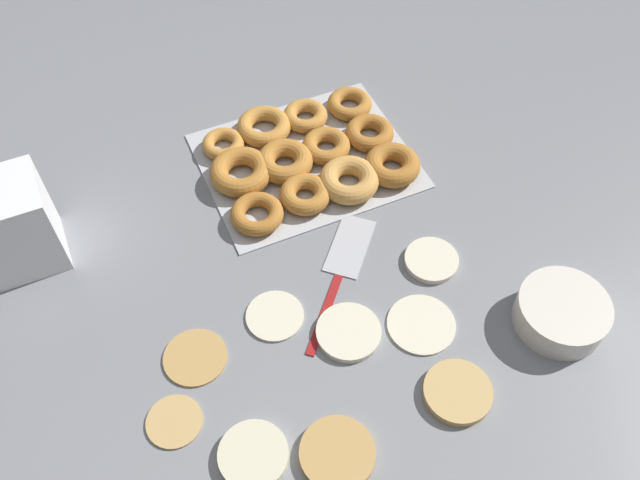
{
  "coord_description": "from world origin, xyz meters",
  "views": [
    {
      "loc": [
        0.21,
        0.53,
        0.93
      ],
      "look_at": [
        -0.06,
        -0.08,
        0.04
      ],
      "focal_mm": 38.0,
      "sensor_mm": 36.0,
      "label": 1
    }
  ],
  "objects_px": {
    "pancake_2": "(195,357)",
    "pancake_5": "(431,260)",
    "pancake_1": "(349,332)",
    "pancake_3": "(337,453)",
    "donut_tray": "(307,158)",
    "batter_bowl": "(562,313)",
    "spatula": "(345,260)",
    "pancake_4": "(274,314)",
    "pancake_7": "(174,421)",
    "pancake_6": "(421,324)",
    "container_stack": "(14,225)",
    "pancake_0": "(458,392)",
    "pancake_8": "(253,455)"
  },
  "relations": [
    {
      "from": "pancake_3",
      "to": "pancake_7",
      "type": "xyz_separation_m",
      "value": [
        0.19,
        -0.14,
        -0.0
      ]
    },
    {
      "from": "pancake_4",
      "to": "donut_tray",
      "type": "xyz_separation_m",
      "value": [
        -0.18,
        -0.28,
        0.01
      ]
    },
    {
      "from": "pancake_8",
      "to": "donut_tray",
      "type": "relative_size",
      "value": 0.26
    },
    {
      "from": "pancake_2",
      "to": "pancake_5",
      "type": "height_order",
      "value": "pancake_5"
    },
    {
      "from": "pancake_1",
      "to": "pancake_5",
      "type": "bearing_deg",
      "value": -160.0
    },
    {
      "from": "pancake_8",
      "to": "pancake_3",
      "type": "bearing_deg",
      "value": 157.31
    },
    {
      "from": "batter_bowl",
      "to": "spatula",
      "type": "height_order",
      "value": "batter_bowl"
    },
    {
      "from": "pancake_0",
      "to": "pancake_4",
      "type": "relative_size",
      "value": 1.1
    },
    {
      "from": "pancake_6",
      "to": "pancake_7",
      "type": "distance_m",
      "value": 0.4
    },
    {
      "from": "pancake_6",
      "to": "donut_tray",
      "type": "distance_m",
      "value": 0.39
    },
    {
      "from": "pancake_3",
      "to": "donut_tray",
      "type": "height_order",
      "value": "donut_tray"
    },
    {
      "from": "pancake_0",
      "to": "pancake_7",
      "type": "xyz_separation_m",
      "value": [
        0.39,
        -0.13,
        -0.0
      ]
    },
    {
      "from": "pancake_3",
      "to": "spatula",
      "type": "height_order",
      "value": "pancake_3"
    },
    {
      "from": "pancake_8",
      "to": "batter_bowl",
      "type": "xyz_separation_m",
      "value": [
        -0.52,
        -0.01,
        0.02
      ]
    },
    {
      "from": "pancake_8",
      "to": "batter_bowl",
      "type": "height_order",
      "value": "batter_bowl"
    },
    {
      "from": "pancake_4",
      "to": "pancake_5",
      "type": "bearing_deg",
      "value": 177.76
    },
    {
      "from": "pancake_1",
      "to": "spatula",
      "type": "xyz_separation_m",
      "value": [
        -0.05,
        -0.13,
        -0.0
      ]
    },
    {
      "from": "pancake_1",
      "to": "pancake_8",
      "type": "distance_m",
      "value": 0.24
    },
    {
      "from": "pancake_6",
      "to": "pancake_3",
      "type": "bearing_deg",
      "value": 32.86
    },
    {
      "from": "pancake_1",
      "to": "pancake_4",
      "type": "relative_size",
      "value": 1.1
    },
    {
      "from": "pancake_0",
      "to": "pancake_5",
      "type": "xyz_separation_m",
      "value": [
        -0.08,
        -0.22,
        -0.0
      ]
    },
    {
      "from": "pancake_6",
      "to": "spatula",
      "type": "height_order",
      "value": "pancake_6"
    },
    {
      "from": "container_stack",
      "to": "pancake_4",
      "type": "bearing_deg",
      "value": 140.09
    },
    {
      "from": "spatula",
      "to": "pancake_1",
      "type": "bearing_deg",
      "value": -160.87
    },
    {
      "from": "pancake_1",
      "to": "pancake_5",
      "type": "height_order",
      "value": "same"
    },
    {
      "from": "pancake_1",
      "to": "pancake_2",
      "type": "relative_size",
      "value": 1.05
    },
    {
      "from": "pancake_5",
      "to": "pancake_7",
      "type": "distance_m",
      "value": 0.49
    },
    {
      "from": "pancake_7",
      "to": "pancake_8",
      "type": "relative_size",
      "value": 0.83
    },
    {
      "from": "spatula",
      "to": "pancake_7",
      "type": "bearing_deg",
      "value": 156.41
    },
    {
      "from": "pancake_0",
      "to": "container_stack",
      "type": "distance_m",
      "value": 0.74
    },
    {
      "from": "pancake_0",
      "to": "pancake_2",
      "type": "relative_size",
      "value": 1.04
    },
    {
      "from": "pancake_4",
      "to": "pancake_7",
      "type": "height_order",
      "value": "pancake_4"
    },
    {
      "from": "pancake_0",
      "to": "pancake_1",
      "type": "relative_size",
      "value": 1.0
    },
    {
      "from": "spatula",
      "to": "pancake_6",
      "type": "bearing_deg",
      "value": -118.62
    },
    {
      "from": "pancake_4",
      "to": "pancake_6",
      "type": "distance_m",
      "value": 0.23
    },
    {
      "from": "pancake_6",
      "to": "container_stack",
      "type": "distance_m",
      "value": 0.67
    },
    {
      "from": "pancake_0",
      "to": "pancake_4",
      "type": "xyz_separation_m",
      "value": [
        0.2,
        -0.23,
        -0.0
      ]
    },
    {
      "from": "pancake_2",
      "to": "pancake_0",
      "type": "bearing_deg",
      "value": 147.56
    },
    {
      "from": "pancake_0",
      "to": "pancake_3",
      "type": "xyz_separation_m",
      "value": [
        0.2,
        0.01,
        -0.0
      ]
    },
    {
      "from": "pancake_7",
      "to": "spatula",
      "type": "relative_size",
      "value": 0.35
    },
    {
      "from": "pancake_2",
      "to": "pancake_7",
      "type": "xyz_separation_m",
      "value": [
        0.06,
        0.09,
        -0.0
      ]
    },
    {
      "from": "container_stack",
      "to": "batter_bowl",
      "type": "bearing_deg",
      "value": 147.58
    },
    {
      "from": "pancake_3",
      "to": "pancake_5",
      "type": "bearing_deg",
      "value": -140.32
    },
    {
      "from": "pancake_5",
      "to": "spatula",
      "type": "distance_m",
      "value": 0.15
    },
    {
      "from": "batter_bowl",
      "to": "pancake_7",
      "type": "bearing_deg",
      "value": -7.95
    },
    {
      "from": "pancake_1",
      "to": "spatula",
      "type": "height_order",
      "value": "pancake_1"
    },
    {
      "from": "pancake_8",
      "to": "donut_tray",
      "type": "height_order",
      "value": "donut_tray"
    },
    {
      "from": "pancake_4",
      "to": "pancake_8",
      "type": "height_order",
      "value": "pancake_8"
    },
    {
      "from": "pancake_1",
      "to": "pancake_2",
      "type": "xyz_separation_m",
      "value": [
        0.23,
        -0.06,
        -0.0
      ]
    },
    {
      "from": "pancake_8",
      "to": "spatula",
      "type": "distance_m",
      "value": 0.36
    }
  ]
}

